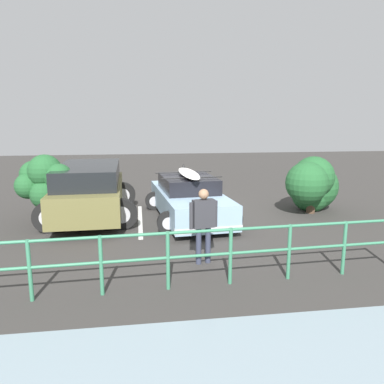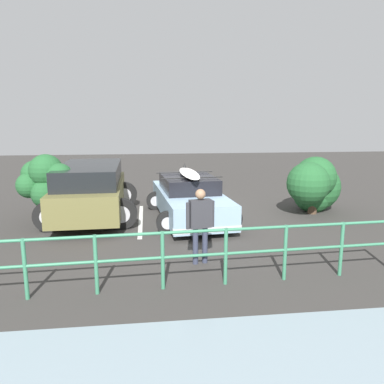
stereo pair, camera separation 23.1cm
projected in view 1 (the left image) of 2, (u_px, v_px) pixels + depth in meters
name	position (u px, v px, depth m)	size (l,w,h in m)	color
ground_plane	(195.00, 216.00, 11.87)	(44.00, 44.00, 0.02)	#383533
parking_stripe	(140.00, 220.00, 11.35)	(3.76, 0.12, 0.00)	silver
sedan_car	(189.00, 198.00, 11.48)	(2.64, 4.64, 1.58)	#8CADC6
suv_car	(90.00, 190.00, 11.47)	(2.86, 4.80, 1.66)	brown
person_bystander	(203.00, 219.00, 7.79)	(0.61, 0.27, 1.61)	#33384C
railing_fence	(200.00, 250.00, 6.73)	(8.17, 0.49, 1.08)	#387F5B
bush_near_left	(312.00, 185.00, 12.28)	(2.13, 2.30, 1.92)	#4C3828
bush_near_right	(43.00, 180.00, 10.42)	(1.63, 1.23, 2.06)	#4C3828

